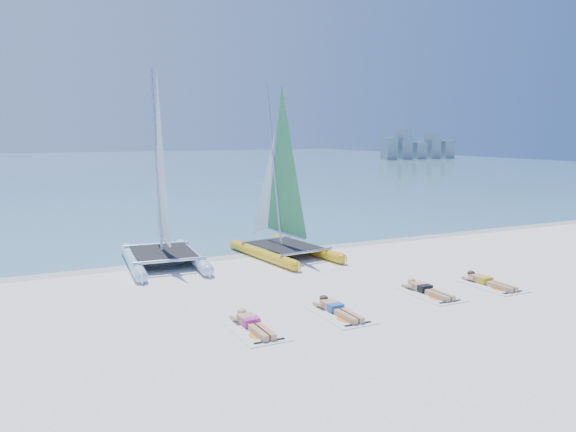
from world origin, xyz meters
The scene contains 14 objects.
ground centered at (0.00, 0.00, 0.00)m, with size 140.00×140.00×0.00m, color white.
sea centered at (0.00, 63.00, 0.01)m, with size 140.00×115.00×0.01m, color #689DAD.
wet_sand_strip centered at (0.00, 5.50, 0.00)m, with size 140.00×1.40×0.01m, color silver.
distant_skyline centered at (53.71, 62.00, 1.94)m, with size 14.00×2.00×5.00m.
catamaran_blue centered at (-2.66, 5.22, 1.99)m, with size 2.72×5.07×6.68m.
catamaran_yellow centered at (1.42, 4.90, 1.97)m, with size 2.73×5.02×6.26m.
towel_a centered at (-2.38, -2.04, 0.01)m, with size 1.00×1.85×0.02m, color white.
sunbather_a centered at (-2.38, -1.85, 0.12)m, with size 0.37×1.73×0.26m.
towel_b centered at (-0.14, -1.96, 0.01)m, with size 1.00×1.85×0.02m, color white.
sunbather_b centered at (-0.14, -1.77, 0.12)m, with size 0.37×1.73×0.26m.
towel_c centered at (2.91, -1.56, 0.01)m, with size 1.00×1.85×0.02m, color white.
sunbather_c centered at (2.91, -1.37, 0.12)m, with size 0.37×1.73×0.26m.
towel_d centered at (5.04, -1.66, 0.01)m, with size 1.00×1.85×0.02m, color white.
sunbather_d centered at (5.04, -1.47, 0.12)m, with size 0.37×1.73×0.26m.
Camera 1 is at (-6.93, -12.97, 4.30)m, focal length 35.00 mm.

